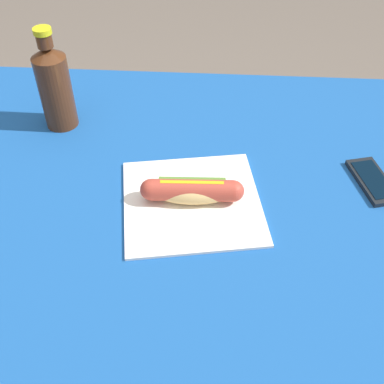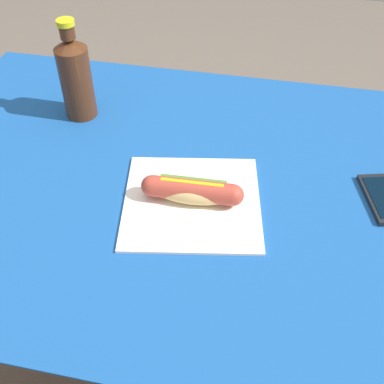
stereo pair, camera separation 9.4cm
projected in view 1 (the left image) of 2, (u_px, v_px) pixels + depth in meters
ground_plane at (179, 355)px, 1.52m from camera, size 6.00×6.00×0.00m
dining_table at (173, 223)px, 1.09m from camera, size 1.23×0.89×0.75m
paper_wrapper at (192, 202)px, 0.96m from camera, size 0.31×0.31×0.01m
hot_dog at (192, 191)px, 0.94m from camera, size 0.20×0.06×0.05m
cell_phone at (373, 181)px, 1.00m from camera, size 0.09×0.15×0.01m
soda_bottle at (55, 86)px, 1.08m from camera, size 0.08×0.08×0.24m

